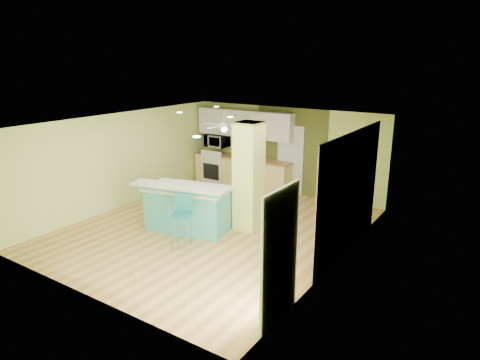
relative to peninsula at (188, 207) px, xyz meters
The scene contains 23 objects.
floor 0.80m from the peninsula, 36.08° to the left, with size 6.00×7.00×0.01m, color #A6743A.
ceiling 2.05m from the peninsula, 36.08° to the left, with size 6.00×7.00×0.01m, color white.
wall_back 3.94m from the peninsula, 83.06° to the left, with size 6.00×0.01×2.50m, color #C2D874.
wall_front 3.28m from the peninsula, 81.59° to the right, with size 6.00×0.01×2.50m, color #C2D874.
wall_left 2.66m from the peninsula, behind, with size 0.01×7.00×2.50m, color #C2D874.
wall_right 3.56m from the peninsula, ahead, with size 0.01×7.00×2.50m, color #C2D874.
wood_panel 3.65m from the peninsula, 15.23° to the left, with size 0.02×3.40×2.50m, color #81684A.
olive_accent 3.95m from the peninsula, 80.11° to the left, with size 2.20×0.02×2.50m, color #4B5421.
interior_door 3.89m from the peninsula, 80.03° to the left, with size 0.82×0.05×2.00m, color silver.
french_door 3.99m from the peninsula, 29.68° to the right, with size 0.04×1.08×2.10m, color silver.
column 1.57m from the peninsula, 36.95° to the left, with size 0.55×0.55×2.50m, color #C8DB65.
kitchen_run 3.64m from the peninsula, 103.23° to the left, with size 3.25×0.63×0.94m.
stove 3.96m from the peninsula, 116.78° to the left, with size 0.76×0.66×1.08m.
upper_cabinets 4.01m from the peninsula, 102.81° to the left, with size 3.20×0.34×0.80m, color white.
microwave 4.05m from the peninsula, 116.72° to the left, with size 0.70×0.48×0.39m, color silver.
ceiling_fan 2.87m from the peninsula, 105.11° to the left, with size 1.41×1.41×0.61m.
pendant_lamp 3.57m from the peninsula, 19.28° to the left, with size 0.14×0.14×0.69m.
wall_decor 3.76m from the peninsula, 18.38° to the left, with size 0.03×0.90×0.70m, color brown.
peninsula is the anchor object (origin of this frame).
bar_stool 0.95m from the peninsula, 56.98° to the right, with size 0.47×0.47×1.13m.
side_counter 3.40m from the peninsula, 21.19° to the left, with size 0.56×1.32×0.85m.
fruit_bowl 3.54m from the peninsula, 93.11° to the left, with size 0.27×0.27×0.07m, color #372116.
canister 0.66m from the peninsula, 17.88° to the right, with size 0.15×0.15×0.15m, color yellow.
Camera 1 is at (5.65, -7.40, 3.86)m, focal length 32.00 mm.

